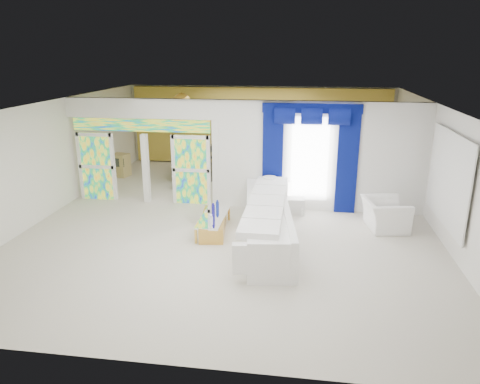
% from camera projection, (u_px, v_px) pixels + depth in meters
% --- Properties ---
extents(floor, '(12.00, 12.00, 0.00)m').
position_uv_depth(floor, '(235.00, 218.00, 12.05)').
color(floor, '#B7AF9E').
rests_on(floor, ground).
extents(dividing_wall, '(5.70, 0.18, 3.00)m').
position_uv_depth(dividing_wall, '(319.00, 157.00, 12.26)').
color(dividing_wall, white).
rests_on(dividing_wall, ground).
extents(dividing_header, '(4.30, 0.18, 0.55)m').
position_uv_depth(dividing_header, '(139.00, 108.00, 12.58)').
color(dividing_header, white).
rests_on(dividing_header, dividing_wall).
extents(stained_panel_left, '(0.95, 0.04, 2.00)m').
position_uv_depth(stained_panel_left, '(97.00, 167.00, 13.29)').
color(stained_panel_left, '#994C3F').
rests_on(stained_panel_left, ground).
extents(stained_panel_right, '(0.95, 0.04, 2.00)m').
position_uv_depth(stained_panel_right, '(191.00, 170.00, 12.90)').
color(stained_panel_right, '#994C3F').
rests_on(stained_panel_right, ground).
extents(stained_transom, '(4.00, 0.05, 0.35)m').
position_uv_depth(stained_transom, '(141.00, 125.00, 12.72)').
color(stained_transom, '#994C3F').
rests_on(stained_transom, dividing_header).
extents(window_pane, '(1.00, 0.02, 2.30)m').
position_uv_depth(window_pane, '(310.00, 159.00, 12.21)').
color(window_pane, white).
rests_on(window_pane, dividing_wall).
extents(blue_drape_left, '(0.55, 0.10, 2.80)m').
position_uv_depth(blue_drape_left, '(273.00, 160.00, 12.34)').
color(blue_drape_left, '#040F4B').
rests_on(blue_drape_left, ground).
extents(blue_drape_right, '(0.55, 0.10, 2.80)m').
position_uv_depth(blue_drape_right, '(347.00, 163.00, 12.06)').
color(blue_drape_right, '#040F4B').
rests_on(blue_drape_right, ground).
extents(blue_pelmet, '(2.60, 0.12, 0.25)m').
position_uv_depth(blue_pelmet, '(312.00, 108.00, 11.78)').
color(blue_pelmet, '#040F4B').
rests_on(blue_pelmet, dividing_wall).
extents(wall_mirror, '(0.04, 2.70, 1.90)m').
position_uv_depth(wall_mirror, '(449.00, 179.00, 9.97)').
color(wall_mirror, white).
rests_on(wall_mirror, ground).
extents(gold_curtains, '(9.70, 0.12, 2.90)m').
position_uv_depth(gold_curtains, '(259.00, 127.00, 17.18)').
color(gold_curtains, '#AE9C29').
rests_on(gold_curtains, ground).
extents(white_sofa, '(1.52, 4.56, 0.85)m').
position_uv_depth(white_sofa, '(267.00, 222.00, 10.56)').
color(white_sofa, white).
rests_on(white_sofa, ground).
extents(coffee_table, '(0.78, 1.75, 0.38)m').
position_uv_depth(coffee_table, '(213.00, 224.00, 11.10)').
color(coffee_table, gold).
rests_on(coffee_table, ground).
extents(console_table, '(1.34, 0.53, 0.43)m').
position_uv_depth(console_table, '(280.00, 205.00, 12.35)').
color(console_table, silver).
rests_on(console_table, ground).
extents(table_lamp, '(0.36, 0.36, 0.58)m').
position_uv_depth(table_lamp, '(270.00, 187.00, 12.24)').
color(table_lamp, silver).
rests_on(table_lamp, console_table).
extents(armchair, '(1.17, 1.29, 0.74)m').
position_uv_depth(armchair, '(385.00, 214.00, 11.23)').
color(armchair, white).
rests_on(armchair, ground).
extents(grand_piano, '(1.41, 1.82, 0.90)m').
position_uv_depth(grand_piano, '(198.00, 163.00, 16.03)').
color(grand_piano, black).
rests_on(grand_piano, ground).
extents(piano_bench, '(0.83, 0.35, 0.27)m').
position_uv_depth(piano_bench, '(186.00, 184.00, 14.61)').
color(piano_bench, black).
rests_on(piano_bench, ground).
extents(tv_console, '(0.64, 0.60, 0.80)m').
position_uv_depth(tv_console, '(121.00, 165.00, 15.95)').
color(tv_console, tan).
rests_on(tv_console, ground).
extents(chandelier, '(0.60, 0.60, 0.60)m').
position_uv_depth(chandelier, '(182.00, 102.00, 14.79)').
color(chandelier, gold).
rests_on(chandelier, ceiling).
extents(decanters, '(0.18, 0.95, 0.30)m').
position_uv_depth(decanters, '(214.00, 211.00, 11.14)').
color(decanters, navy).
rests_on(decanters, coffee_table).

